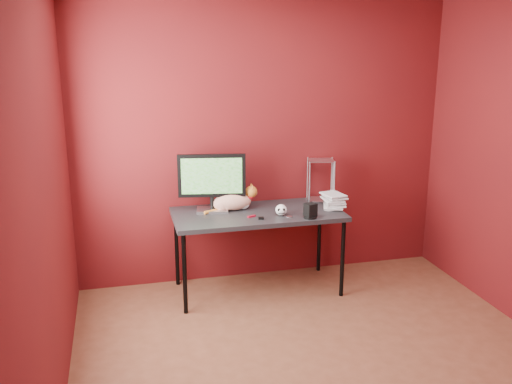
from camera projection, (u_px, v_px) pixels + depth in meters
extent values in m
cube|color=brown|center=(326.00, 368.00, 4.01)|extent=(3.50, 3.50, 0.01)
cube|color=#561013|center=(263.00, 143.00, 5.31)|extent=(3.50, 0.02, 2.60)
cube|color=#561013|center=(511.00, 313.00, 2.03)|extent=(3.50, 0.02, 2.60)
cube|color=#561013|center=(45.00, 209.00, 3.26)|extent=(0.02, 3.50, 2.60)
cube|color=black|center=(258.00, 214.00, 5.07)|extent=(1.50, 0.70, 0.04)
cylinder|color=black|center=(185.00, 274.00, 4.72)|extent=(0.04, 0.04, 0.71)
cylinder|color=black|center=(342.00, 259.00, 5.04)|extent=(0.04, 0.04, 0.71)
cylinder|color=black|center=(177.00, 249.00, 5.28)|extent=(0.04, 0.04, 0.71)
cylinder|color=black|center=(319.00, 237.00, 5.61)|extent=(0.04, 0.04, 0.71)
cube|color=#BCBCC1|center=(212.00, 210.00, 5.09)|extent=(0.31, 0.24, 0.02)
cylinder|color=black|center=(212.00, 202.00, 5.07)|extent=(0.04, 0.04, 0.12)
cube|color=black|center=(212.00, 176.00, 5.01)|extent=(0.59, 0.14, 0.38)
cube|color=#144913|center=(212.00, 176.00, 5.01)|extent=(0.53, 0.09, 0.32)
ellipsoid|color=#C8522A|center=(233.00, 201.00, 5.11)|extent=(0.34, 0.19, 0.16)
ellipsoid|color=#C8522A|center=(222.00, 204.00, 5.09)|extent=(0.16, 0.15, 0.13)
sphere|color=white|center=(244.00, 203.00, 5.13)|extent=(0.11, 0.11, 0.11)
sphere|color=#C27225|center=(251.00, 192.00, 5.12)|extent=(0.11, 0.11, 0.11)
cone|color=#C27225|center=(252.00, 187.00, 5.08)|extent=(0.04, 0.04, 0.04)
cone|color=#C27225|center=(251.00, 185.00, 5.13)|extent=(0.04, 0.04, 0.04)
cylinder|color=red|center=(250.00, 197.00, 5.13)|extent=(0.08, 0.08, 0.01)
cylinder|color=#C27225|center=(213.00, 211.00, 5.04)|extent=(0.18, 0.10, 0.03)
ellipsoid|color=white|center=(281.00, 210.00, 4.95)|extent=(0.10, 0.10, 0.10)
ellipsoid|color=black|center=(280.00, 210.00, 4.91)|extent=(0.03, 0.01, 0.03)
ellipsoid|color=black|center=(285.00, 210.00, 4.92)|extent=(0.03, 0.01, 0.03)
cube|color=black|center=(283.00, 213.00, 4.92)|extent=(0.05, 0.02, 0.01)
cylinder|color=black|center=(310.00, 217.00, 4.89)|extent=(0.11, 0.11, 0.02)
cube|color=black|center=(310.00, 210.00, 4.88)|extent=(0.12, 0.11, 0.11)
imported|color=beige|center=(325.00, 195.00, 5.18)|extent=(0.24, 0.27, 0.23)
imported|color=beige|center=(326.00, 171.00, 5.12)|extent=(0.22, 0.26, 0.23)
imported|color=beige|center=(326.00, 146.00, 5.06)|extent=(0.20, 0.25, 0.23)
imported|color=beige|center=(327.00, 120.00, 5.00)|extent=(0.17, 0.23, 0.23)
imported|color=beige|center=(328.00, 94.00, 4.94)|extent=(0.19, 0.24, 0.23)
imported|color=beige|center=(329.00, 67.00, 4.88)|extent=(0.21, 0.25, 0.23)
cylinder|color=#BCBCC1|center=(312.00, 183.00, 5.26)|extent=(0.01, 0.01, 0.40)
cylinder|color=#BCBCC1|center=(336.00, 182.00, 5.31)|extent=(0.01, 0.01, 0.40)
cylinder|color=#BCBCC1|center=(306.00, 178.00, 5.44)|extent=(0.01, 0.01, 0.40)
cylinder|color=#BCBCC1|center=(329.00, 177.00, 5.49)|extent=(0.01, 0.01, 0.40)
cube|color=#BCBCC1|center=(320.00, 199.00, 5.42)|extent=(0.27, 0.24, 0.01)
cube|color=#BCBCC1|center=(321.00, 160.00, 5.32)|extent=(0.27, 0.24, 0.01)
cube|color=maroon|center=(252.00, 216.00, 4.91)|extent=(0.08, 0.05, 0.01)
cube|color=black|center=(261.00, 218.00, 4.85)|extent=(0.05, 0.03, 0.02)
cylinder|color=#BCBCC1|center=(289.00, 217.00, 4.92)|extent=(0.05, 0.05, 0.00)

